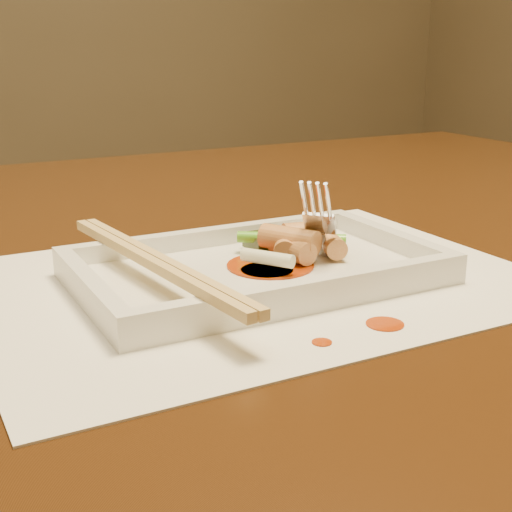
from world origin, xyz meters
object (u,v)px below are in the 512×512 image
placemat (256,280)px  table (209,323)px  chopstick_a (149,262)px  fork (325,158)px  plate_base (256,274)px

placemat → table: bearing=78.0°
chopstick_a → table: bearing=54.8°
placemat → fork: bearing=14.4°
plate_base → chopstick_a: (-0.08, 0.00, 0.02)m
table → plate_base: (-0.04, -0.17, 0.11)m
table → chopstick_a: (-0.12, -0.17, 0.13)m
chopstick_a → fork: 0.16m
table → placemat: 0.20m
table → fork: 0.24m
placemat → plate_base: bearing=0.0°
plate_base → chopstick_a: 0.08m
chopstick_a → fork: bearing=6.8°
table → chopstick_a: chopstick_a is taller
table → placemat: placemat is taller
table → fork: bearing=-76.8°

